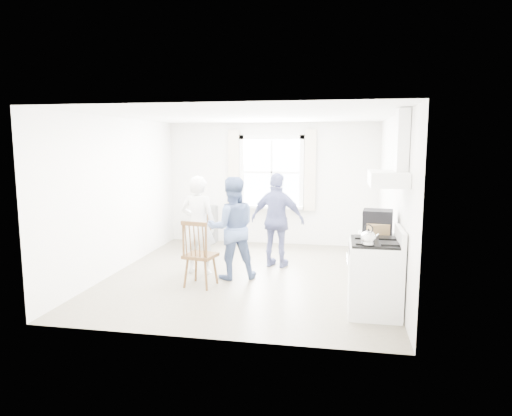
{
  "coord_description": "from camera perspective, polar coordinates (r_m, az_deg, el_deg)",
  "views": [
    {
      "loc": [
        1.43,
        -7.17,
        2.19
      ],
      "look_at": [
        0.08,
        0.2,
        1.1
      ],
      "focal_mm": 32.0,
      "sensor_mm": 36.0,
      "label": 1
    }
  ],
  "objects": [
    {
      "name": "windsor_chair_a",
      "position": [
        9.37,
        -6.91,
        -1.73
      ],
      "size": [
        0.51,
        0.5,
        0.95
      ],
      "color": "#492F17",
      "rests_on": "ground"
    },
    {
      "name": "kettle",
      "position": [
        5.67,
        13.86,
        -3.69
      ],
      "size": [
        0.18,
        0.18,
        0.26
      ],
      "color": "silver",
      "rests_on": "gas_stove"
    },
    {
      "name": "windsor_chair_b",
      "position": [
        6.9,
        -7.41,
        -4.84
      ],
      "size": [
        0.51,
        0.5,
        1.04
      ],
      "color": "#492F17",
      "rests_on": "ground"
    },
    {
      "name": "person_right",
      "position": [
        8.0,
        2.69,
        -1.54
      ],
      "size": [
        1.16,
        1.16,
        1.66
      ],
      "primitive_type": "imported",
      "rotation": [
        0.0,
        0.0,
        2.92
      ],
      "color": "navy",
      "rests_on": "ground"
    },
    {
      "name": "person_mid",
      "position": [
        7.33,
        -3.02,
        -2.5
      ],
      "size": [
        1.03,
        1.03,
        1.65
      ],
      "primitive_type": "imported",
      "rotation": [
        0.0,
        0.0,
        3.49
      ],
      "color": "#4F6493",
      "rests_on": "ground"
    },
    {
      "name": "room_shell",
      "position": [
        7.37,
        -0.88,
        1.32
      ],
      "size": [
        4.62,
        5.12,
        2.64
      ],
      "color": "gray",
      "rests_on": "ground"
    },
    {
      "name": "shelf_unit",
      "position": [
        10.07,
        -6.1,
        -2.03
      ],
      "size": [
        0.4,
        0.3,
        0.8
      ],
      "primitive_type": "cube",
      "color": "gray",
      "rests_on": "ground"
    },
    {
      "name": "gas_stove",
      "position": [
        6.08,
        14.65,
        -8.29
      ],
      "size": [
        0.68,
        0.76,
        1.12
      ],
      "color": "white",
      "rests_on": "ground"
    },
    {
      "name": "low_cabinet",
      "position": [
        6.77,
        14.8,
        -6.91
      ],
      "size": [
        0.5,
        0.55,
        0.9
      ],
      "primitive_type": "cube",
      "color": "white",
      "rests_on": "ground"
    },
    {
      "name": "range_hood",
      "position": [
        5.86,
        16.72,
        5.09
      ],
      "size": [
        0.45,
        0.76,
        0.94
      ],
      "color": "white",
      "rests_on": "room_shell"
    },
    {
      "name": "person_left",
      "position": [
        7.64,
        -7.23,
        -2.11
      ],
      "size": [
        0.63,
        0.63,
        1.65
      ],
      "primitive_type": "imported",
      "rotation": [
        0.0,
        0.0,
        3.08
      ],
      "color": "white",
      "rests_on": "ground"
    },
    {
      "name": "cardboard_box",
      "position": [
        6.44,
        15.0,
        -2.72
      ],
      "size": [
        0.35,
        0.31,
        0.19
      ],
      "primitive_type": "cube",
      "rotation": [
        0.0,
        0.0,
        0.41
      ],
      "color": "olive",
      "rests_on": "low_cabinet"
    },
    {
      "name": "stereo_stack",
      "position": [
        6.56,
        14.97,
        -1.77
      ],
      "size": [
        0.43,
        0.4,
        0.36
      ],
      "color": "black",
      "rests_on": "low_cabinet"
    },
    {
      "name": "potted_plant",
      "position": [
        9.71,
        1.91,
        1.19
      ],
      "size": [
        0.21,
        0.21,
        0.3
      ],
      "primitive_type": "imported",
      "rotation": [
        0.0,
        0.0,
        -0.34
      ],
      "color": "#377D42",
      "rests_on": "window_assembly"
    },
    {
      "name": "window_assembly",
      "position": [
        9.75,
        1.94,
        3.96
      ],
      "size": [
        1.88,
        0.24,
        1.7
      ],
      "color": "white",
      "rests_on": "room_shell"
    }
  ]
}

